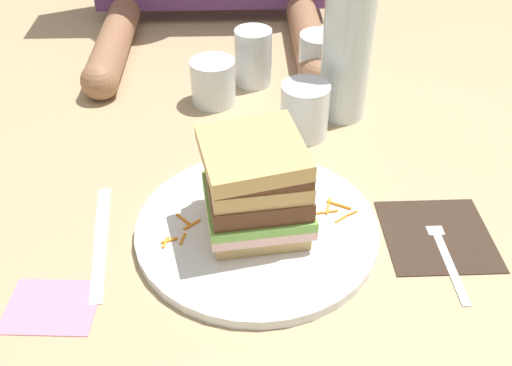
% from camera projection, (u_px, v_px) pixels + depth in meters
% --- Properties ---
extents(ground_plane, '(3.00, 3.00, 0.00)m').
position_uv_depth(ground_plane, '(247.00, 223.00, 0.72)').
color(ground_plane, tan).
extents(main_plate, '(0.29, 0.29, 0.01)m').
position_uv_depth(main_plate, '(257.00, 228.00, 0.71)').
color(main_plate, white).
rests_on(main_plate, ground_plane).
extents(sandwich, '(0.14, 0.14, 0.13)m').
position_uv_depth(sandwich, '(256.00, 187.00, 0.66)').
color(sandwich, tan).
rests_on(sandwich, main_plate).
extents(carrot_shred_0, '(0.01, 0.02, 0.00)m').
position_uv_depth(carrot_shred_0, '(166.00, 242.00, 0.67)').
color(carrot_shred_0, orange).
rests_on(carrot_shred_0, main_plate).
extents(carrot_shred_1, '(0.01, 0.02, 0.00)m').
position_uv_depth(carrot_shred_1, '(183.00, 239.00, 0.68)').
color(carrot_shred_1, orange).
rests_on(carrot_shred_1, main_plate).
extents(carrot_shred_2, '(0.02, 0.02, 0.00)m').
position_uv_depth(carrot_shred_2, '(192.00, 224.00, 0.70)').
color(carrot_shred_2, orange).
rests_on(carrot_shred_2, main_plate).
extents(carrot_shred_3, '(0.02, 0.01, 0.00)m').
position_uv_depth(carrot_shred_3, '(169.00, 240.00, 0.68)').
color(carrot_shred_3, orange).
rests_on(carrot_shred_3, main_plate).
extents(carrot_shred_4, '(0.02, 0.02, 0.00)m').
position_uv_depth(carrot_shred_4, '(183.00, 219.00, 0.71)').
color(carrot_shred_4, orange).
rests_on(carrot_shred_4, main_plate).
extents(carrot_shred_5, '(0.03, 0.01, 0.00)m').
position_uv_depth(carrot_shred_5, '(327.00, 211.00, 0.72)').
color(carrot_shred_5, orange).
rests_on(carrot_shred_5, main_plate).
extents(carrot_shred_6, '(0.03, 0.02, 0.00)m').
position_uv_depth(carrot_shred_6, '(339.00, 205.00, 0.73)').
color(carrot_shred_6, orange).
rests_on(carrot_shred_6, main_plate).
extents(carrot_shred_7, '(0.02, 0.01, 0.00)m').
position_uv_depth(carrot_shred_7, '(350.00, 214.00, 0.71)').
color(carrot_shred_7, orange).
rests_on(carrot_shred_7, main_plate).
extents(carrot_shred_8, '(0.02, 0.01, 0.00)m').
position_uv_depth(carrot_shred_8, '(341.00, 219.00, 0.71)').
color(carrot_shred_8, orange).
rests_on(carrot_shred_8, main_plate).
extents(carrot_shred_9, '(0.01, 0.03, 0.00)m').
position_uv_depth(carrot_shred_9, '(328.00, 206.00, 0.73)').
color(carrot_shred_9, orange).
rests_on(carrot_shred_9, main_plate).
extents(napkin_dark, '(0.13, 0.13, 0.00)m').
position_uv_depth(napkin_dark, '(437.00, 235.00, 0.70)').
color(napkin_dark, '#38281E').
rests_on(napkin_dark, ground_plane).
extents(fork, '(0.02, 0.17, 0.00)m').
position_uv_depth(fork, '(443.00, 246.00, 0.68)').
color(fork, silver).
rests_on(fork, napkin_dark).
extents(knife, '(0.04, 0.20, 0.00)m').
position_uv_depth(knife, '(100.00, 244.00, 0.69)').
color(knife, silver).
rests_on(knife, ground_plane).
extents(juice_glass, '(0.07, 0.07, 0.08)m').
position_uv_depth(juice_glass, '(304.00, 112.00, 0.86)').
color(juice_glass, white).
rests_on(juice_glass, ground_plane).
extents(water_bottle, '(0.07, 0.07, 0.28)m').
position_uv_depth(water_bottle, '(348.00, 42.00, 0.85)').
color(water_bottle, silver).
rests_on(water_bottle, ground_plane).
extents(empty_tumbler_0, '(0.07, 0.07, 0.07)m').
position_uv_depth(empty_tumbler_0, '(213.00, 82.00, 0.93)').
color(empty_tumbler_0, silver).
rests_on(empty_tumbler_0, ground_plane).
extents(empty_tumbler_1, '(0.07, 0.07, 0.09)m').
position_uv_depth(empty_tumbler_1, '(319.00, 59.00, 0.98)').
color(empty_tumbler_1, silver).
rests_on(empty_tumbler_1, ground_plane).
extents(empty_tumbler_2, '(0.06, 0.06, 0.10)m').
position_uv_depth(empty_tumbler_2, '(253.00, 57.00, 0.98)').
color(empty_tumbler_2, silver).
rests_on(empty_tumbler_2, ground_plane).
extents(napkin_pink, '(0.10, 0.08, 0.00)m').
position_uv_depth(napkin_pink, '(52.00, 306.00, 0.62)').
color(napkin_pink, pink).
rests_on(napkin_pink, ground_plane).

